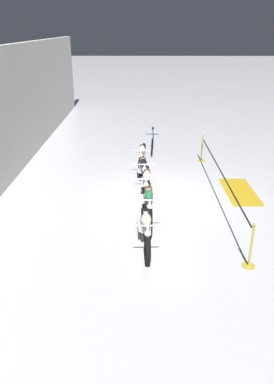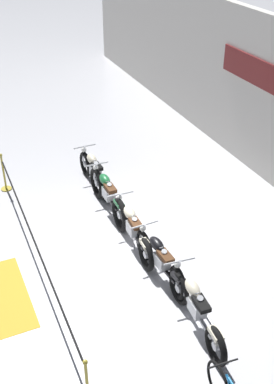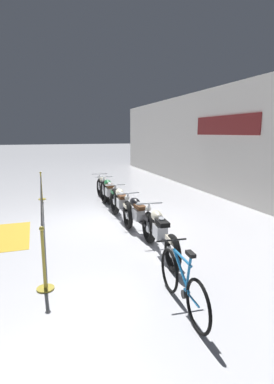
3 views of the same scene
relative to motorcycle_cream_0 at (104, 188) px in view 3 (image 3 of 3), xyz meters
name	(u,v)px [view 3 (image 3 of 3)]	position (x,y,z in m)	size (l,w,h in m)	color
ground_plane	(101,221)	(2.63, -0.63, -0.46)	(120.00, 120.00, 0.00)	silver
back_wall	(257,144)	(2.62, 4.50, 1.65)	(28.00, 0.29, 4.20)	silver
motorcycle_cream_0	(104,188)	(0.00, 0.00, 0.00)	(2.15, 0.62, 0.93)	black
motorcycle_green_1	(109,194)	(1.22, -0.09, 0.03)	(2.37, 0.62, 0.98)	black
motorcycle_cream_2	(121,205)	(2.69, -0.06, 0.00)	(2.30, 0.62, 0.93)	black
motorcycle_black_3	(137,215)	(3.88, 0.04, 0.00)	(2.12, 0.62, 0.91)	black
motorcycle_cream_4	(159,233)	(5.27, 0.07, 0.00)	(2.28, 0.62, 0.92)	black
bicycle	(182,284)	(7.22, -0.36, -0.08)	(1.71, 0.48, 0.95)	black
stanchion_far_left	(41,192)	(1.36, -2.21, 0.24)	(6.91, 0.28, 1.05)	gold
stanchion_mid_left	(44,268)	(6.06, -2.21, -0.10)	(0.28, 0.28, 1.05)	gold
floor_banner	(10,236)	(3.16, -2.99, -0.45)	(2.15, 0.91, 0.01)	#B78E19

